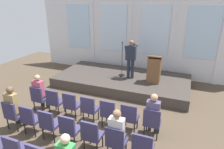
{
  "coord_description": "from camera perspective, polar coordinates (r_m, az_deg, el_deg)",
  "views": [
    {
      "loc": [
        2.61,
        -3.63,
        3.7
      ],
      "look_at": [
        0.12,
        2.73,
        1.08
      ],
      "focal_mm": 31.78,
      "sensor_mm": 36.0,
      "label": 1
    }
  ],
  "objects": [
    {
      "name": "chair_r0_c1",
      "position": [
        6.9,
        -16.15,
        -7.17
      ],
      "size": [
        0.46,
        0.44,
        0.94
      ],
      "color": "black",
      "rests_on": "ground"
    },
    {
      "name": "chair_r1_c5",
      "position": [
        4.98,
        1.17,
        -18.41
      ],
      "size": [
        0.46,
        0.44,
        0.94
      ],
      "color": "black",
      "rests_on": "ground"
    },
    {
      "name": "chair_r1_c2",
      "position": [
        5.8,
        -17.62,
        -13.14
      ],
      "size": [
        0.46,
        0.44,
        0.94
      ],
      "color": "black",
      "rests_on": "ground"
    },
    {
      "name": "chair_r0_c0",
      "position": [
        7.29,
        -20.25,
        -6.12
      ],
      "size": [
        0.46,
        0.44,
        0.94
      ],
      "color": "black",
      "rests_on": "ground"
    },
    {
      "name": "audience_r1_c0",
      "position": [
        6.55,
        -26.41,
        -7.97
      ],
      "size": [
        0.36,
        0.39,
        1.38
      ],
      "color": "#2D2D33",
      "rests_on": "ground"
    },
    {
      "name": "audience_r0_c0",
      "position": [
        7.25,
        -20.04,
        -4.41
      ],
      "size": [
        0.36,
        0.39,
        1.34
      ],
      "color": "#2D2D33",
      "rests_on": "ground"
    },
    {
      "name": "chair_r0_c2",
      "position": [
        6.56,
        -11.58,
        -8.3
      ],
      "size": [
        0.46,
        0.44,
        0.94
      ],
      "color": "black",
      "rests_on": "ground"
    },
    {
      "name": "mic_stand",
      "position": [
        8.9,
        2.87,
        1.73
      ],
      "size": [
        0.28,
        0.28,
        1.55
      ],
      "color": "black",
      "rests_on": "stage_platform"
    },
    {
      "name": "rear_partition",
      "position": [
        10.1,
        6.45,
        10.67
      ],
      "size": [
        10.34,
        0.14,
        3.73
      ],
      "color": "silver",
      "rests_on": "ground"
    },
    {
      "name": "ground_plane",
      "position": [
        5.8,
        -11.62,
        -19.11
      ],
      "size": [
        15.55,
        15.55,
        0.0
      ],
      "primitive_type": "plane",
      "color": "brown"
    },
    {
      "name": "speaker",
      "position": [
        8.49,
        5.43,
        5.2
      ],
      "size": [
        0.5,
        0.69,
        1.68
      ],
      "color": "#232838",
      "rests_on": "stage_platform"
    },
    {
      "name": "lectern",
      "position": [
        8.3,
        11.99,
        1.43
      ],
      "size": [
        0.6,
        0.48,
        1.16
      ],
      "color": "brown",
      "rests_on": "stage_platform"
    },
    {
      "name": "audience_r0_c6",
      "position": [
        5.69,
        11.73,
        -10.78
      ],
      "size": [
        0.36,
        0.39,
        1.34
      ],
      "color": "#2D2D33",
      "rests_on": "ground"
    },
    {
      "name": "chair_r1_c6",
      "position": [
        4.85,
        8.82,
        -19.98
      ],
      "size": [
        0.46,
        0.44,
        0.94
      ],
      "color": "black",
      "rests_on": "ground"
    },
    {
      "name": "audience_r1_c5",
      "position": [
        4.91,
        1.53,
        -15.97
      ],
      "size": [
        0.36,
        0.39,
        1.34
      ],
      "color": "#2D2D33",
      "rests_on": "ground"
    },
    {
      "name": "chair_r1_c4",
      "position": [
        5.19,
        -5.84,
        -16.66
      ],
      "size": [
        0.46,
        0.44,
        0.94
      ],
      "color": "black",
      "rests_on": "ground"
    },
    {
      "name": "chair_r0_c5",
      "position": [
        5.84,
        5.06,
        -11.85
      ],
      "size": [
        0.46,
        0.44,
        0.94
      ],
      "color": "black",
      "rests_on": "ground"
    },
    {
      "name": "chair_r1_c1",
      "position": [
        6.19,
        -22.42,
        -11.5
      ],
      "size": [
        0.46,
        0.44,
        0.94
      ],
      "color": "black",
      "rests_on": "ground"
    },
    {
      "name": "chair_r1_c3",
      "position": [
        5.47,
        -12.11,
        -14.88
      ],
      "size": [
        0.46,
        0.44,
        0.94
      ],
      "color": "black",
      "rests_on": "ground"
    },
    {
      "name": "chair_r1_c0",
      "position": [
        6.62,
        -26.58,
        -10.01
      ],
      "size": [
        0.46,
        0.44,
        0.94
      ],
      "color": "black",
      "rests_on": "ground"
    },
    {
      "name": "chair_r0_c3",
      "position": [
        6.26,
        -6.51,
        -9.48
      ],
      "size": [
        0.46,
        0.44,
        0.94
      ],
      "color": "black",
      "rests_on": "ground"
    },
    {
      "name": "chair_r0_c6",
      "position": [
        5.73,
        11.43,
        -12.95
      ],
      "size": [
        0.46,
        0.44,
        0.94
      ],
      "color": "black",
      "rests_on": "ground"
    },
    {
      "name": "stage_platform",
      "position": [
        9.02,
        2.89,
        -1.75
      ],
      "size": [
        5.82,
        2.82,
        0.43
      ],
      "primitive_type": "cube",
      "color": "#3F3833",
      "rests_on": "ground"
    },
    {
      "name": "chair_r0_c4",
      "position": [
        6.02,
        -0.95,
        -10.68
      ],
      "size": [
        0.46,
        0.44,
        0.94
      ],
      "color": "black",
      "rests_on": "ground"
    }
  ]
}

